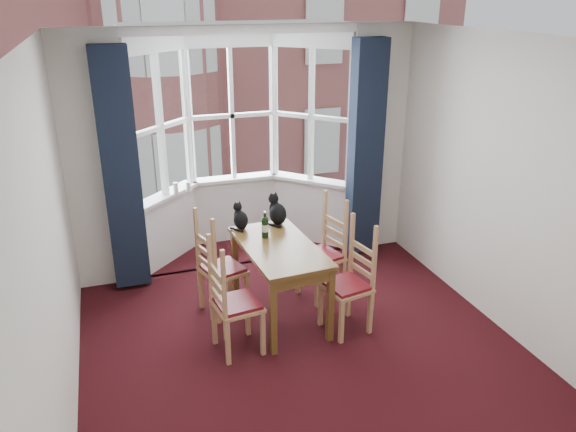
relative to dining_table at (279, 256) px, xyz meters
name	(u,v)px	position (x,y,z in m)	size (l,w,h in m)	color
floor	(314,368)	(0.03, -0.93, -0.68)	(4.50, 4.50, 0.00)	black
ceiling	(321,41)	(0.03, -0.93, 2.12)	(4.50, 4.50, 0.00)	white
wall_left	(49,258)	(-1.97, -0.93, 0.72)	(4.50, 4.50, 0.00)	silver
wall_right	(524,197)	(2.03, -0.93, 0.72)	(4.50, 4.50, 0.00)	silver
wall_near	(499,407)	(0.03, -3.18, 0.72)	(4.00, 4.00, 0.00)	silver
wall_back_pier_left	(97,165)	(-1.62, 1.32, 0.72)	(0.70, 0.12, 2.80)	silver
wall_back_pier_right	(376,141)	(1.68, 1.32, 0.72)	(0.70, 0.12, 2.80)	silver
bay_window	(237,142)	(0.03, 1.83, 0.72)	(2.76, 0.94, 2.80)	white
curtain_left	(121,172)	(-1.39, 1.14, 0.67)	(0.38, 0.22, 2.60)	#151E31
curtain_right	(366,150)	(1.45, 1.14, 0.67)	(0.38, 0.22, 2.60)	#151E31
dining_table	(279,256)	(0.00, 0.00, 0.00)	(0.76, 1.31, 0.80)	brown
chair_left_near	(228,307)	(-0.63, -0.44, -0.21)	(0.45, 0.47, 0.92)	tan
chair_left_far	(215,272)	(-0.60, 0.26, -0.21)	(0.51, 0.52, 0.92)	tan
chair_right_near	(354,284)	(0.63, -0.41, -0.21)	(0.48, 0.49, 0.92)	tan
chair_right_far	(328,255)	(0.64, 0.29, -0.21)	(0.50, 0.51, 0.92)	tan
cat_left	(240,218)	(-0.25, 0.55, 0.23)	(0.19, 0.23, 0.29)	black
cat_right	(277,212)	(0.15, 0.55, 0.25)	(0.24, 0.28, 0.34)	black
wine_bottle	(265,226)	(-0.07, 0.23, 0.24)	(0.07, 0.07, 0.28)	black
candle_tall	(176,188)	(-0.77, 1.67, 0.25)	(0.06, 0.06, 0.13)	white
candle_short	(188,187)	(-0.62, 1.70, 0.24)	(0.06, 0.06, 0.11)	white
street	(133,145)	(0.03, 31.32, -6.68)	(80.00, 80.00, 0.00)	#333335
tenement_building	(149,46)	(0.03, 13.09, 0.91)	(18.40, 7.80, 15.20)	#A45954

